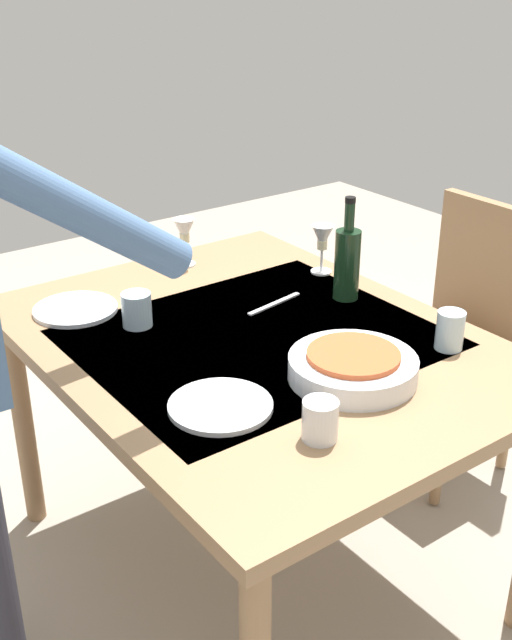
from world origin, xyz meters
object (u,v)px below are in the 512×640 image
wine_glass_right (184,233)px  water_cup_near_right (450,330)px  water_cup_near_left (320,420)px  chair_near (462,321)px  wine_glass_left (322,240)px  dining_table (256,364)px  water_cup_far_left (137,310)px  dinner_plate_far (220,406)px  wine_bottle (347,262)px  dinner_plate_near (75,309)px  serving_bowl_pasta (353,366)px

wine_glass_right → water_cup_near_right: wine_glass_right is taller
water_cup_near_left → water_cup_near_right: size_ratio=0.88×
chair_near → wine_glass_left: 0.60m
dining_table → water_cup_far_left: bearing=40.9°
wine_glass_left → dinner_plate_far: (-0.47, 0.69, -0.10)m
dining_table → wine_bottle: size_ratio=4.50×
dinner_plate_near → dinner_plate_far: (-0.65, -0.04, 0.00)m
dinner_plate_near → wine_bottle: bearing=-119.3°
wine_glass_right → dinner_plate_near: 0.45m
chair_near → wine_glass_right: chair_near is taller
dinner_plate_near → water_cup_near_right: bearing=-138.9°
dining_table → dinner_plate_near: (0.42, 0.30, 0.08)m
wine_bottle → water_cup_far_left: size_ratio=3.22×
wine_bottle → dinner_plate_near: size_ratio=1.29×
dining_table → serving_bowl_pasta: size_ratio=4.44×
wine_glass_right → water_cup_far_left: 0.45m
wine_bottle → dinner_plate_far: 0.69m
chair_near → wine_bottle: size_ratio=3.07×
dining_table → dinner_plate_near: 0.53m
water_cup_near_right → chair_near: bearing=-54.7°
wine_bottle → dining_table: bearing=98.7°
chair_near → water_cup_far_left: chair_near is taller
water_cup_far_left → dining_table: bearing=-139.1°
wine_glass_right → serving_bowl_pasta: size_ratio=0.50×
wine_glass_left → dinner_plate_far: bearing=124.4°
chair_near → wine_bottle: 0.63m
water_cup_near_right → wine_glass_left: bearing=-7.2°
wine_glass_right → dinner_plate_far: wine_glass_right is taller
wine_glass_left → water_cup_far_left: size_ratio=1.64×
dinner_plate_far → chair_near: bearing=-76.3°
dining_table → wine_glass_right: wine_glass_right is taller
water_cup_near_left → chair_near: bearing=-64.8°
wine_glass_right → dinner_plate_near: bearing=105.4°
water_cup_near_right → dinner_plate_far: bearing=80.8°
wine_bottle → dinner_plate_near: wine_bottle is taller
wine_glass_right → water_cup_far_left: bearing=132.0°
chair_near → dinner_plate_near: chair_near is taller
chair_near → water_cup_near_left: bearing=115.2°
wine_bottle → wine_glass_right: wine_bottle is taller
chair_near → water_cup_near_right: size_ratio=9.19×
serving_bowl_pasta → dinner_plate_far: serving_bowl_pasta is taller
wine_glass_right → water_cup_far_left: wine_glass_right is taller
chair_near → dinner_plate_near: (0.37, 1.19, 0.23)m
dinner_plate_far → water_cup_far_left: bearing=-6.6°
chair_near → dinner_plate_near: bearing=72.7°
serving_bowl_pasta → dinner_plate_near: 0.81m
water_cup_near_right → dinner_plate_near: bearing=41.1°
wine_glass_right → serving_bowl_pasta: bearing=175.4°
dining_table → water_cup_far_left: size_ratio=14.48×
chair_near → water_cup_far_left: (0.19, 1.10, 0.27)m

